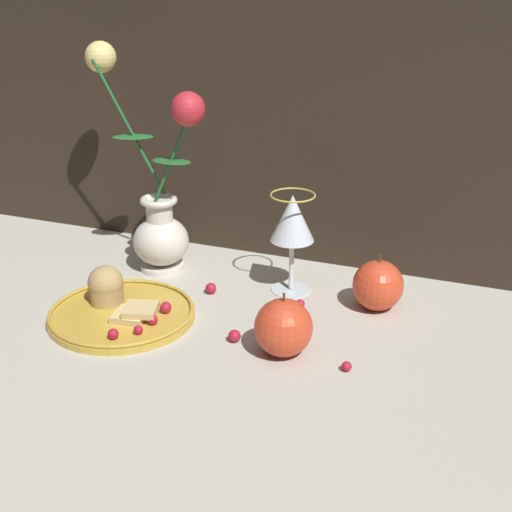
{
  "coord_description": "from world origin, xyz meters",
  "views": [
    {
      "loc": [
        0.41,
        -0.92,
        0.53
      ],
      "look_at": [
        0.05,
        0.0,
        0.1
      ],
      "focal_mm": 50.0,
      "sensor_mm": 36.0,
      "label": 1
    }
  ],
  "objects_px": {
    "vase": "(158,203)",
    "apple_beside_vase": "(378,285)",
    "apple_near_glass": "(283,328)",
    "plate_with_pastries": "(119,307)",
    "wine_glass": "(292,222)"
  },
  "relations": [
    {
      "from": "plate_with_pastries",
      "to": "apple_beside_vase",
      "type": "distance_m",
      "value": 0.41
    },
    {
      "from": "vase",
      "to": "apple_near_glass",
      "type": "relative_size",
      "value": 4.08
    },
    {
      "from": "vase",
      "to": "apple_near_glass",
      "type": "xyz_separation_m",
      "value": [
        0.3,
        -0.2,
        -0.08
      ]
    },
    {
      "from": "vase",
      "to": "apple_beside_vase",
      "type": "bearing_deg",
      "value": -2.14
    },
    {
      "from": "plate_with_pastries",
      "to": "apple_near_glass",
      "type": "relative_size",
      "value": 2.39
    },
    {
      "from": "apple_beside_vase",
      "to": "apple_near_glass",
      "type": "xyz_separation_m",
      "value": [
        -0.09,
        -0.19,
        0.0
      ]
    },
    {
      "from": "wine_glass",
      "to": "plate_with_pastries",
      "type": "bearing_deg",
      "value": -140.01
    },
    {
      "from": "apple_near_glass",
      "to": "plate_with_pastries",
      "type": "bearing_deg",
      "value": 177.07
    },
    {
      "from": "apple_beside_vase",
      "to": "apple_near_glass",
      "type": "height_order",
      "value": "apple_near_glass"
    },
    {
      "from": "vase",
      "to": "apple_beside_vase",
      "type": "distance_m",
      "value": 0.4
    },
    {
      "from": "vase",
      "to": "wine_glass",
      "type": "height_order",
      "value": "vase"
    },
    {
      "from": "apple_beside_vase",
      "to": "apple_near_glass",
      "type": "relative_size",
      "value": 0.98
    },
    {
      "from": "vase",
      "to": "wine_glass",
      "type": "relative_size",
      "value": 2.29
    },
    {
      "from": "wine_glass",
      "to": "apple_beside_vase",
      "type": "height_order",
      "value": "wine_glass"
    },
    {
      "from": "plate_with_pastries",
      "to": "apple_near_glass",
      "type": "height_order",
      "value": "apple_near_glass"
    }
  ]
}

